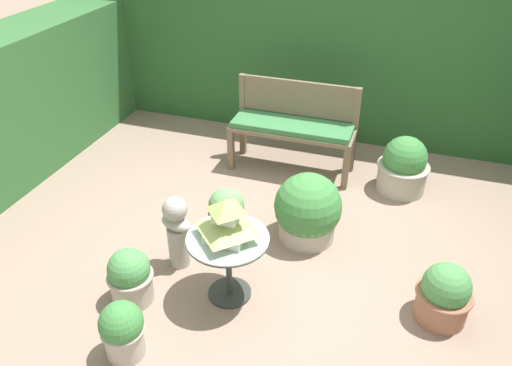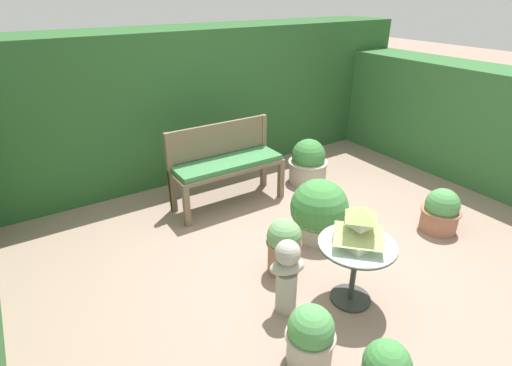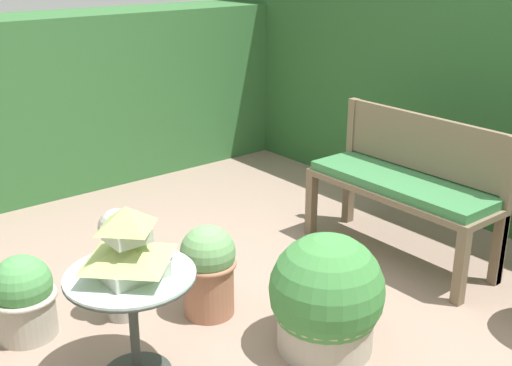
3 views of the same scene
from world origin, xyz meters
The scene contains 13 objects.
ground centered at (0.00, 0.00, 0.00)m, with size 30.00×30.00×0.00m, color gray.
foliage_hedge_back centered at (0.00, 2.54, 0.91)m, with size 6.40×0.94×1.82m, color #285628.
foliage_hedge_right centered at (2.85, 0.24, 0.70)m, with size 0.70×3.67×1.40m, color #336633.
garden_bench centered at (-0.18, 1.24, 0.46)m, with size 1.26×0.43×0.54m.
bench_backrest centered at (-0.18, 1.43, 0.66)m, with size 1.26×0.06×0.91m.
patio_table centered at (-0.13, -0.67, 0.42)m, with size 0.59×0.59×0.54m.
pagoda_birdhouse centered at (-0.13, -0.67, 0.67)m, with size 0.36×0.36×0.32m.
garden_bust centered at (-0.63, -0.48, 0.35)m, with size 0.30×0.23×0.63m.
potted_plant_hedge_corner centered at (-0.79, -0.94, 0.22)m, with size 0.34×0.34×0.45m.
potted_plant_bench_right centered at (-0.37, -0.09, 0.27)m, with size 0.31×0.31×0.51m.
potted_plant_table_near centered at (0.25, 0.18, 0.27)m, with size 0.57×0.57×0.60m.
potted_plant_path_edge centered at (0.95, 1.20, 0.26)m, with size 0.50×0.50×0.57m.
potted_plant_table_far centered at (1.36, -0.41, 0.21)m, with size 0.39×0.39×0.46m.
Camera 2 is at (-2.10, -2.33, 2.25)m, focal length 28.00 mm.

